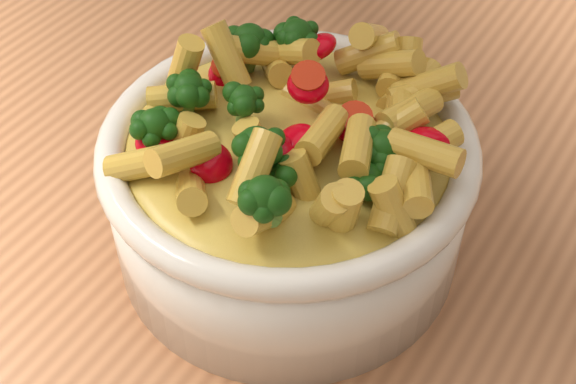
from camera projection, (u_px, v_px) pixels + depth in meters
The scene contains 3 objects.
table at pixel (244, 217), 0.68m from camera, with size 1.20×0.80×0.90m.
serving_bowl at pixel (288, 191), 0.49m from camera, with size 0.22×0.22×0.10m.
pasta_salad at pixel (288, 116), 0.45m from camera, with size 0.18×0.18×0.04m.
Camera 1 is at (0.28, -0.37, 1.29)m, focal length 50.00 mm.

